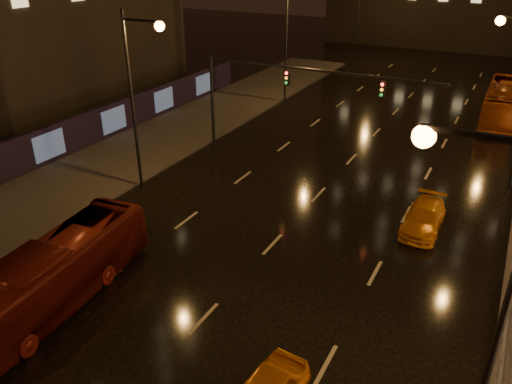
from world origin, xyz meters
TOP-DOWN VIEW (x-y plane):
  - ground at (0.00, 20.00)m, footprint 140.00×140.00m
  - sidewalk_left at (-13.50, 15.00)m, footprint 7.00×70.00m
  - hoarding_left at (-17.20, 12.00)m, footprint 0.30×46.00m
  - traffic_signal at (-5.06, 20.00)m, footprint 15.31×0.32m
  - streetlight_right at (8.92, 2.00)m, footprint 2.64×0.50m
  - bus_red at (-5.60, 2.00)m, footprint 3.26×9.87m
  - bus_curb at (8.01, 35.75)m, footprint 2.54×10.51m
  - taxi_far at (6.04, 14.87)m, footprint 1.78×4.29m

SIDE VIEW (x-z plane):
  - ground at x=0.00m, z-range 0.00..0.00m
  - sidewalk_left at x=-13.50m, z-range 0.00..0.15m
  - taxi_far at x=6.04m, z-range 0.00..1.24m
  - hoarding_left at x=-17.20m, z-range 0.00..2.50m
  - bus_red at x=-5.60m, z-range 0.00..2.70m
  - bus_curb at x=8.01m, z-range 0.00..2.92m
  - traffic_signal at x=-5.06m, z-range 1.64..7.84m
  - streetlight_right at x=8.92m, z-range 1.43..11.43m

